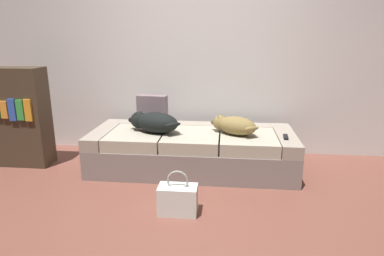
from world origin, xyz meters
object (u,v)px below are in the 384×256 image
Objects in this scene: dog_tan at (234,125)px; throw_pillow at (152,110)px; bookshelf at (22,117)px; tv_remote at (286,137)px; dog_dark at (154,122)px; handbag at (178,199)px; couch at (192,150)px.

throw_pillow is (-0.93, 0.31, 0.07)m from dog_tan.
tv_remote is at bearing -1.92° from bookshelf.
dog_dark is 0.57× the size of bookshelf.
throw_pillow is 0.31× the size of bookshelf.
handbag is (0.47, -1.22, -0.47)m from throw_pillow.
dog_dark reaches higher than dog_tan.
tv_remote is at bearing -8.75° from couch.
throw_pillow reaches higher than dog_tan.
dog_tan is at bearing 175.57° from tv_remote.
dog_dark is (-0.41, -0.08, 0.33)m from couch.
bookshelf is (-1.88, 0.92, 0.43)m from handbag.
couch is 1.93m from bookshelf.
couch is at bearing -26.36° from throw_pillow.
couch is 0.53m from dog_dark.
dog_tan is 2.34m from bookshelf.
dog_tan is at bearing 0.92° from dog_dark.
tv_remote is (0.96, -0.15, 0.23)m from couch.
bookshelf is (-1.90, -0.05, 0.34)m from couch.
tv_remote is 1.32m from handbag.
dog_tan reaches higher than handbag.
couch is 0.98m from handbag.
handbag is 0.34× the size of bookshelf.
dog_dark is at bearing -0.96° from bookshelf.
dog_dark is at bearing -75.19° from throw_pillow.
dog_tan is (0.85, 0.01, -0.01)m from dog_dark.
handbag is at bearing -135.05° from tv_remote.
dog_dark reaches higher than handbag.
throw_pillow reaches higher than tv_remote.
handbag is at bearing -91.21° from couch.
bookshelf reaches higher than throw_pillow.
couch is 1.00m from tv_remote.
handbag is at bearing -116.82° from dog_tan.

